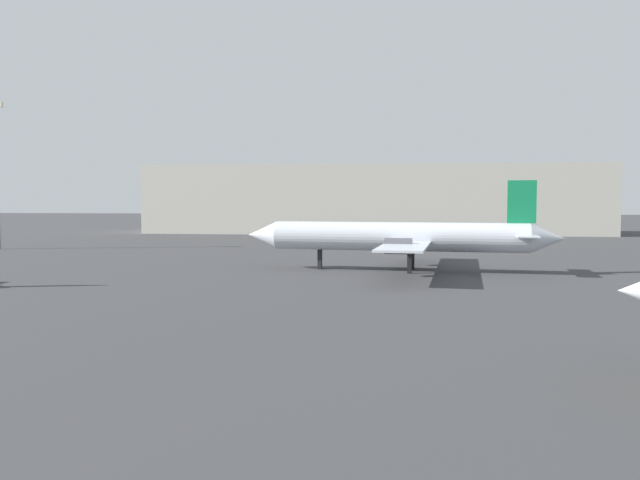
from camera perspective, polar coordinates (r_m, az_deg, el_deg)
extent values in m
cylinder|color=silver|center=(65.97, 6.93, 0.30)|extent=(25.72, 5.52, 2.93)
cone|color=silver|center=(68.91, -5.05, 0.46)|extent=(3.50, 3.24, 2.93)
cone|color=silver|center=(66.10, 19.44, 0.12)|extent=(3.50, 3.24, 2.93)
cube|color=silver|center=(65.88, 8.04, -0.10)|extent=(6.90, 27.30, 0.20)
cube|color=silver|center=(65.87, 17.69, 0.40)|extent=(2.76, 7.31, 0.14)
cube|color=#147F4C|center=(65.74, 17.38, 3.24)|extent=(2.73, 0.53, 4.16)
cylinder|color=#4C4C54|center=(60.86, 6.92, -0.53)|extent=(2.69, 1.78, 1.53)
cylinder|color=#4C4C54|center=(71.06, 7.76, 0.06)|extent=(2.69, 1.78, 1.53)
cube|color=black|center=(67.47, -0.01, -1.72)|extent=(0.47, 0.47, 2.06)
cube|color=black|center=(64.36, 7.90, -2.02)|extent=(0.47, 0.47, 2.06)
cube|color=black|center=(67.73, 8.14, -1.74)|extent=(0.47, 0.47, 2.06)
cube|color=beige|center=(138.73, 4.64, 3.59)|extent=(95.75, 18.18, 14.36)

